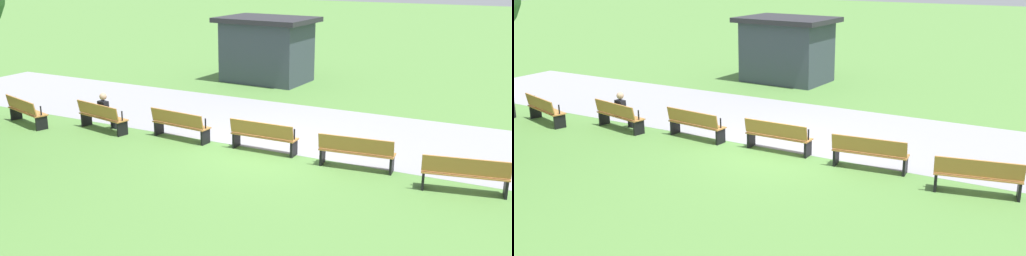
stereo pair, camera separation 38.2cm
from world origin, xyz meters
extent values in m
plane|color=#54843D|center=(0.00, 0.00, 0.00)|extent=(120.00, 120.00, 0.00)
cube|color=#939399|center=(0.00, 2.73, 0.00)|extent=(30.75, 5.26, 0.01)
cube|color=#B27538|center=(-7.93, -1.11, 0.45)|extent=(1.94, 0.94, 0.04)
cube|color=#B27538|center=(-7.99, -1.30, 0.69)|extent=(1.85, 0.62, 0.40)
cube|color=black|center=(-8.79, -0.86, 0.21)|extent=(0.16, 0.38, 0.43)
cylinder|color=black|center=(-8.78, -0.85, 0.61)|extent=(0.05, 0.05, 0.30)
cube|color=black|center=(-7.08, -1.35, 0.21)|extent=(0.16, 0.38, 0.43)
cylinder|color=black|center=(-7.07, -1.33, 0.61)|extent=(0.05, 0.05, 0.30)
cube|color=#B27538|center=(-5.33, -0.49, 0.45)|extent=(1.94, 0.78, 0.04)
cube|color=#B27538|center=(-5.36, -0.69, 0.69)|extent=(1.88, 0.45, 0.40)
cube|color=black|center=(-6.20, -0.33, 0.21)|extent=(0.13, 0.38, 0.43)
cylinder|color=black|center=(-6.19, -0.31, 0.61)|extent=(0.05, 0.05, 0.30)
cube|color=black|center=(-4.45, -0.66, 0.21)|extent=(0.13, 0.38, 0.43)
cylinder|color=black|center=(-4.45, -0.64, 0.61)|extent=(0.05, 0.05, 0.30)
cube|color=#B27538|center=(-2.67, -0.12, 0.45)|extent=(1.93, 0.61, 0.04)
cube|color=#B27538|center=(-2.69, -0.32, 0.69)|extent=(1.90, 0.28, 0.40)
cube|color=black|center=(-3.56, -0.04, 0.21)|extent=(0.09, 0.38, 0.43)
cylinder|color=black|center=(-3.56, -0.02, 0.61)|extent=(0.05, 0.05, 0.30)
cube|color=black|center=(-1.79, -0.21, 0.21)|extent=(0.09, 0.38, 0.43)
cylinder|color=black|center=(-1.79, -0.19, 0.61)|extent=(0.05, 0.05, 0.30)
cube|color=#B27538|center=(0.00, 0.00, 0.45)|extent=(1.89, 0.44, 0.04)
cube|color=#B27538|center=(0.00, -0.20, 0.69)|extent=(1.89, 0.10, 0.40)
cube|color=black|center=(-0.89, 0.00, 0.21)|extent=(0.06, 0.37, 0.43)
cylinder|color=black|center=(-0.89, 0.02, 0.61)|extent=(0.04, 0.04, 0.30)
cube|color=black|center=(0.89, 0.00, 0.21)|extent=(0.06, 0.37, 0.43)
cylinder|color=black|center=(0.89, 0.02, 0.61)|extent=(0.04, 0.04, 0.30)
cube|color=#B27538|center=(2.67, -0.12, 0.45)|extent=(1.93, 0.61, 0.04)
cube|color=#B27538|center=(2.69, -0.32, 0.69)|extent=(1.90, 0.28, 0.40)
cube|color=black|center=(1.79, -0.21, 0.21)|extent=(0.09, 0.38, 0.43)
cylinder|color=black|center=(1.79, -0.19, 0.61)|extent=(0.05, 0.05, 0.30)
cube|color=black|center=(3.56, -0.04, 0.21)|extent=(0.09, 0.38, 0.43)
cylinder|color=black|center=(3.56, -0.02, 0.61)|extent=(0.05, 0.05, 0.30)
cube|color=#B27538|center=(5.33, -0.49, 0.45)|extent=(1.94, 0.78, 0.04)
cube|color=#B27538|center=(5.36, -0.69, 0.69)|extent=(1.88, 0.45, 0.40)
cube|color=black|center=(4.45, -0.66, 0.21)|extent=(0.13, 0.38, 0.43)
cylinder|color=black|center=(4.45, -0.64, 0.61)|extent=(0.05, 0.05, 0.30)
cube|color=black|center=(6.20, -0.33, 0.21)|extent=(0.13, 0.38, 0.43)
cylinder|color=black|center=(6.19, -0.31, 0.61)|extent=(0.05, 0.05, 0.30)
cube|color=black|center=(-5.27, -0.52, 0.70)|extent=(0.35, 0.26, 0.50)
sphere|color=tan|center=(-5.27, -0.51, 1.09)|extent=(0.22, 0.22, 0.22)
cylinder|color=#23232D|center=(-5.33, -0.33, 0.43)|extent=(0.19, 0.38, 0.13)
cylinder|color=#23232D|center=(-5.29, -0.15, 0.21)|extent=(0.13, 0.13, 0.43)
cylinder|color=#23232D|center=(-5.15, -0.36, 0.43)|extent=(0.19, 0.38, 0.13)
cylinder|color=#23232D|center=(-5.12, -0.19, 0.21)|extent=(0.13, 0.13, 0.43)
cube|color=#38424C|center=(-4.32, 8.70, 1.28)|extent=(3.55, 2.55, 2.56)
cube|color=#28282D|center=(-4.32, 8.70, 2.66)|extent=(4.07, 3.08, 0.20)
camera|label=1|loc=(6.85, -13.48, 5.06)|focal=40.50mm
camera|label=2|loc=(7.19, -13.29, 5.06)|focal=40.50mm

